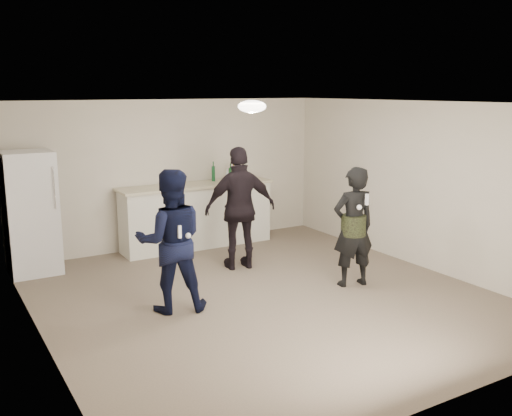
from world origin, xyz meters
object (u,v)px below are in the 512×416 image
woman (353,227)px  counter (197,217)px  shaker (180,181)px  man (171,241)px  fridge (31,213)px  spectator (240,208)px

woman → counter: bearing=-60.3°
shaker → man: man is taller
shaker → woman: size_ratio=0.10×
counter → fridge: (-2.68, -0.07, 0.38)m
shaker → man: 2.70m
shaker → spectator: spectator is taller
fridge → shaker: bearing=0.1°
man → woman: 2.52m
counter → woman: (1.00, -2.90, 0.30)m
woman → spectator: spectator is taller
shaker → spectator: (0.38, -1.37, -0.25)m
shaker → man: bearing=-115.8°
fridge → spectator: (2.73, -1.36, 0.02)m
fridge → spectator: size_ratio=0.98×
counter → fridge: fridge is taller
woman → spectator: size_ratio=0.90×
shaker → woman: woman is taller
shaker → man: (-1.17, -2.41, -0.30)m
shaker → spectator: bearing=-74.6°
spectator → fridge: bearing=-15.1°
man → spectator: (1.54, 1.05, 0.05)m
man → fridge: bearing=-46.3°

